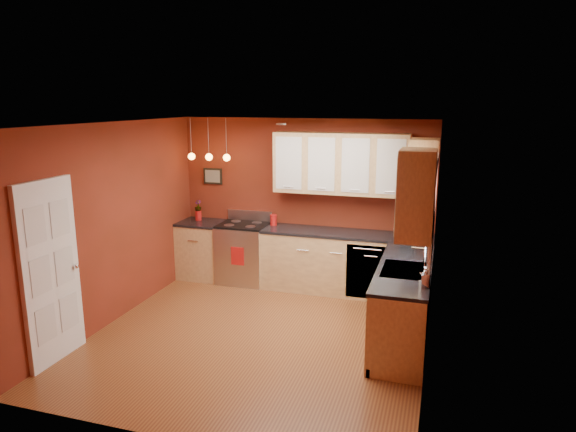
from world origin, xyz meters
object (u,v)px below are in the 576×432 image
(soap_pump, at_px, (425,277))
(gas_range, at_px, (244,252))
(sink, at_px, (404,271))
(coffee_maker, at_px, (409,227))
(red_canister, at_px, (273,220))

(soap_pump, bearing_deg, gas_range, 145.01)
(sink, distance_m, coffee_maker, 1.59)
(gas_range, distance_m, sink, 3.05)
(gas_range, bearing_deg, red_canister, 12.82)
(gas_range, height_order, coffee_maker, coffee_maker)
(gas_range, distance_m, red_canister, 0.73)
(red_canister, relative_size, soap_pump, 0.79)
(gas_range, relative_size, red_canister, 6.59)
(sink, height_order, soap_pump, sink)
(sink, bearing_deg, red_canister, 143.20)
(soap_pump, bearing_deg, coffee_maker, 98.58)
(gas_range, bearing_deg, soap_pump, -34.99)
(sink, bearing_deg, gas_range, 150.22)
(gas_range, height_order, soap_pump, soap_pump)
(coffee_maker, bearing_deg, gas_range, -168.31)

